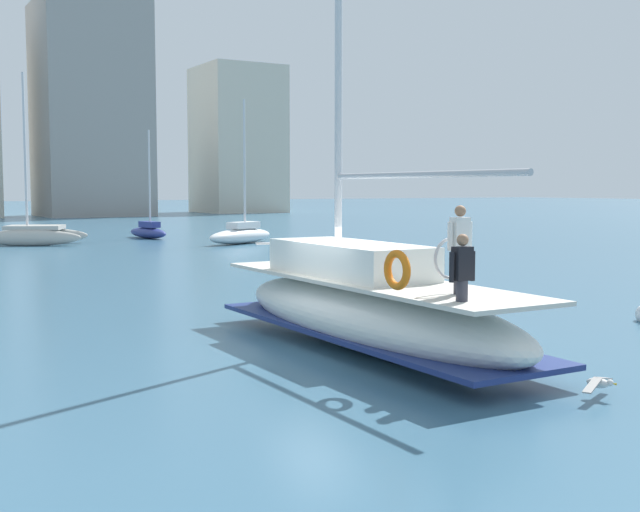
% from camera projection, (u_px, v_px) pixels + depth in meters
% --- Properties ---
extents(ground_plane, '(400.00, 400.00, 0.00)m').
position_uv_depth(ground_plane, '(334.00, 347.00, 16.98)').
color(ground_plane, '#38607A').
extents(main_sailboat, '(2.46, 9.61, 12.47)m').
position_uv_depth(main_sailboat, '(366.00, 305.00, 16.76)').
color(main_sailboat, white).
rests_on(main_sailboat, ground).
extents(moored_catamaran, '(5.60, 3.77, 8.64)m').
position_uv_depth(moored_catamaran, '(241.00, 234.00, 48.27)').
color(moored_catamaran, white).
rests_on(moored_catamaran, ground).
extents(moored_cutter_left, '(1.83, 4.62, 7.15)m').
position_uv_depth(moored_cutter_left, '(148.00, 231.00, 53.48)').
color(moored_cutter_left, navy).
rests_on(moored_cutter_left, ground).
extents(moored_cutter_right, '(6.37, 4.88, 10.07)m').
position_uv_depth(moored_cutter_right, '(35.00, 233.00, 47.44)').
color(moored_cutter_right, '#B7B2A8').
rests_on(moored_cutter_right, ground).
extents(seagull, '(1.11, 0.60, 0.17)m').
position_uv_depth(seagull, '(599.00, 383.00, 12.77)').
color(seagull, silver).
rests_on(seagull, ground).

